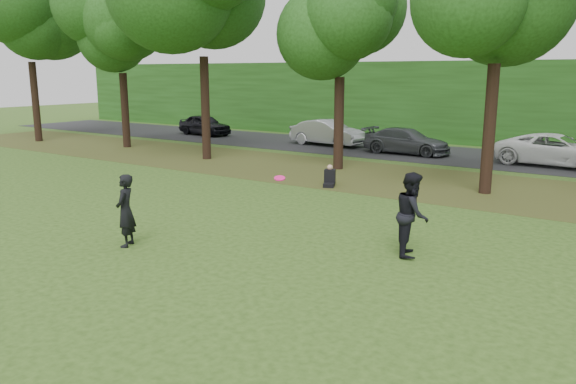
{
  "coord_description": "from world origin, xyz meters",
  "views": [
    {
      "loc": [
        9.26,
        -8.29,
        4.33
      ],
      "look_at": [
        1.34,
        3.41,
        1.3
      ],
      "focal_mm": 35.0,
      "sensor_mm": 36.0,
      "label": 1
    }
  ],
  "objects_px": {
    "frisbee": "(280,178)",
    "seated_person": "(330,178)",
    "player_right": "(412,214)",
    "player_left": "(126,211)"
  },
  "relations": [
    {
      "from": "player_left",
      "to": "frisbee",
      "type": "distance_m",
      "value": 3.99
    },
    {
      "from": "player_left",
      "to": "player_right",
      "type": "xyz_separation_m",
      "value": [
        6.23,
        3.36,
        0.09
      ]
    },
    {
      "from": "player_right",
      "to": "frisbee",
      "type": "height_order",
      "value": "player_right"
    },
    {
      "from": "player_left",
      "to": "frisbee",
      "type": "height_order",
      "value": "frisbee"
    },
    {
      "from": "player_left",
      "to": "seated_person",
      "type": "distance_m",
      "value": 9.57
    },
    {
      "from": "seated_person",
      "to": "frisbee",
      "type": "bearing_deg",
      "value": -92.27
    },
    {
      "from": "frisbee",
      "to": "seated_person",
      "type": "relative_size",
      "value": 0.44
    },
    {
      "from": "frisbee",
      "to": "seated_person",
      "type": "height_order",
      "value": "frisbee"
    },
    {
      "from": "player_right",
      "to": "player_left",
      "type": "bearing_deg",
      "value": 96.75
    },
    {
      "from": "player_right",
      "to": "seated_person",
      "type": "distance_m",
      "value": 8.51
    }
  ]
}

